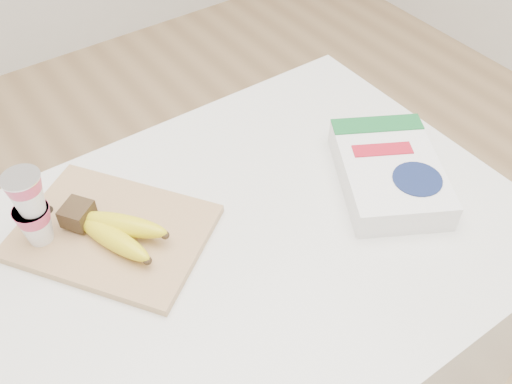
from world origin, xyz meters
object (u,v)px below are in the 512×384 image
(cutting_board, at_px, (113,232))
(yogurt_stack, at_px, (30,207))
(table, at_px, (229,366))
(cereal_box, at_px, (389,172))
(bananas, at_px, (112,229))

(cutting_board, xyz_separation_m, yogurt_stack, (-0.10, 0.05, 0.08))
(table, xyz_separation_m, cereal_box, (0.33, -0.04, 0.42))
(bananas, height_order, yogurt_stack, yogurt_stack)
(table, xyz_separation_m, yogurt_stack, (-0.23, 0.18, 0.48))
(yogurt_stack, bearing_deg, cutting_board, -25.22)
(cereal_box, bearing_deg, table, -157.83)
(bananas, bearing_deg, cutting_board, 75.89)
(cutting_board, height_order, cereal_box, cereal_box)
(cutting_board, bearing_deg, yogurt_stack, 119.62)
(table, relative_size, cereal_box, 3.47)
(table, distance_m, cereal_box, 0.54)
(table, height_order, bananas, bananas)
(cutting_board, height_order, bananas, bananas)
(bananas, xyz_separation_m, yogurt_stack, (-0.09, 0.07, 0.05))
(cutting_board, xyz_separation_m, cereal_box, (0.46, -0.17, 0.02))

